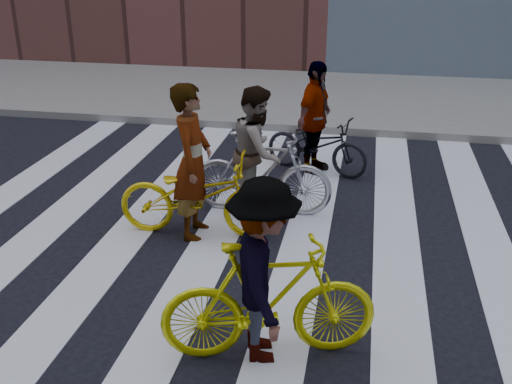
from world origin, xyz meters
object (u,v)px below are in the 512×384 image
(bike_yellow_left, at_px, (198,196))
(bike_yellow_right, at_px, (269,301))
(rider_mid, at_px, (257,152))
(rider_rear, at_px, (315,118))
(bike_dark_rear, at_px, (317,145))
(rider_left, at_px, (193,162))
(bike_silver_mid, at_px, (261,173))
(rider_right, at_px, (263,272))

(bike_yellow_left, relative_size, bike_yellow_right, 1.05)
(rider_mid, bearing_deg, rider_rear, -19.58)
(bike_dark_rear, relative_size, rider_left, 0.88)
(bike_yellow_left, height_order, rider_left, rider_left)
(rider_mid, height_order, rider_rear, rider_rear)
(bike_yellow_left, bearing_deg, bike_silver_mid, -42.55)
(bike_silver_mid, relative_size, bike_yellow_right, 1.00)
(bike_yellow_right, bearing_deg, rider_rear, -14.58)
(rider_right, bearing_deg, rider_mid, -3.87)
(bike_yellow_left, bearing_deg, bike_yellow_right, -152.70)
(rider_right, bearing_deg, bike_yellow_left, 13.55)
(bike_yellow_right, bearing_deg, rider_mid, -2.94)
(rider_right, bearing_deg, rider_rear, -15.20)
(bike_yellow_right, height_order, rider_rear, rider_rear)
(rider_left, relative_size, rider_rear, 1.10)
(bike_silver_mid, distance_m, rider_left, 1.11)
(rider_left, xyz_separation_m, rider_rear, (1.22, 2.45, -0.08))
(rider_mid, relative_size, rider_rear, 0.99)
(bike_silver_mid, height_order, rider_rear, rider_rear)
(bike_yellow_right, distance_m, rider_right, 0.28)
(rider_left, xyz_separation_m, rider_mid, (0.65, 0.78, -0.09))
(bike_dark_rear, relative_size, rider_mid, 0.98)
(rider_left, height_order, rider_mid, rider_left)
(rider_left, bearing_deg, bike_dark_rear, -30.29)
(bike_silver_mid, xyz_separation_m, rider_rear, (0.53, 1.67, 0.31))
(bike_silver_mid, distance_m, bike_dark_rear, 1.78)
(rider_right, xyz_separation_m, rider_rear, (-0.03, 4.61, 0.03))
(bike_dark_rear, xyz_separation_m, rider_right, (-0.02, -4.61, 0.40))
(bike_yellow_right, height_order, bike_dark_rear, bike_yellow_right)
(rider_mid, bearing_deg, bike_yellow_right, -167.87)
(bike_yellow_right, xyz_separation_m, rider_left, (-1.31, 2.16, 0.39))
(bike_dark_rear, height_order, rider_mid, rider_mid)
(bike_yellow_left, distance_m, bike_yellow_right, 2.50)
(bike_yellow_right, relative_size, rider_rear, 1.07)
(bike_yellow_left, distance_m, rider_right, 2.50)
(bike_yellow_right, relative_size, rider_left, 0.98)
(bike_yellow_right, relative_size, rider_mid, 1.09)
(bike_silver_mid, distance_m, rider_rear, 1.78)
(bike_silver_mid, distance_m, rider_mid, 0.30)
(rider_left, bearing_deg, bike_yellow_left, -92.84)
(bike_yellow_right, height_order, rider_right, rider_right)
(bike_dark_rear, bearing_deg, rider_left, 171.32)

